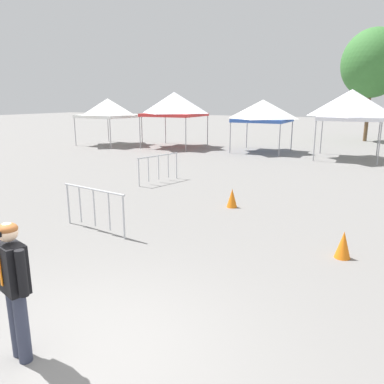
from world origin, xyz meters
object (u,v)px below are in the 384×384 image
crowd_barrier_near_person (94,201)px  traffic_cone_lot_center (232,198)px  canopy_tent_behind_right (174,104)px  person_foreground (14,282)px  crowd_barrier_mid_lot (159,163)px  tree_behind_tents_right (373,63)px  canopy_tent_center (108,108)px  traffic_cone_near_barrier (343,245)px  canopy_tent_far_right (351,105)px  canopy_tent_behind_center (263,111)px

crowd_barrier_near_person → traffic_cone_lot_center: bearing=57.5°
canopy_tent_behind_right → person_foreground: (9.03, -19.50, -1.82)m
crowd_barrier_mid_lot → tree_behind_tents_right: bearing=72.9°
canopy_tent_center → tree_behind_tents_right: (16.14, 11.13, 3.21)m
canopy_tent_behind_right → crowd_barrier_mid_lot: canopy_tent_behind_right is taller
canopy_tent_center → traffic_cone_lot_center: canopy_tent_center is taller
traffic_cone_lot_center → traffic_cone_near_barrier: (3.37, -2.44, -0.00)m
person_foreground → crowd_barrier_near_person: (-2.39, 4.04, -0.28)m
canopy_tent_far_right → canopy_tent_behind_right: bearing=179.0°
tree_behind_tents_right → crowd_barrier_mid_lot: 21.73m
canopy_tent_behind_right → canopy_tent_behind_center: canopy_tent_behind_right is taller
tree_behind_tents_right → crowd_barrier_near_person: (-4.63, -25.64, -5.04)m
canopy_tent_behind_right → traffic_cone_near_barrier: bearing=-49.6°
traffic_cone_near_barrier → canopy_tent_center: bearing=141.8°
canopy_tent_far_right → crowd_barrier_mid_lot: canopy_tent_far_right is taller
traffic_cone_lot_center → canopy_tent_far_right: bearing=80.1°
canopy_tent_center → crowd_barrier_near_person: 18.61m
tree_behind_tents_right → traffic_cone_lot_center: (-2.41, -22.15, -5.50)m
canopy_tent_far_right → person_foreground: (-1.89, -19.32, -1.85)m
canopy_tent_center → crowd_barrier_near_person: bearing=-51.6°
person_foreground → traffic_cone_lot_center: 7.58m
crowd_barrier_near_person → traffic_cone_lot_center: size_ratio=3.67×
canopy_tent_center → crowd_barrier_mid_lot: canopy_tent_center is taller
traffic_cone_near_barrier → canopy_tent_behind_right: bearing=130.4°
person_foreground → traffic_cone_lot_center: bearing=91.2°
crowd_barrier_near_person → traffic_cone_near_barrier: bearing=10.7°
canopy_tent_center → tree_behind_tents_right: bearing=34.6°
canopy_tent_center → traffic_cone_lot_center: bearing=-38.8°
traffic_cone_lot_center → canopy_tent_center: bearing=141.2°
canopy_tent_center → traffic_cone_near_barrier: bearing=-38.2°
canopy_tent_behind_center → person_foreground: size_ratio=1.77×
canopy_tent_behind_right → tree_behind_tents_right: bearing=42.1°
canopy_tent_center → canopy_tent_far_right: canopy_tent_far_right is taller
crowd_barrier_mid_lot → traffic_cone_lot_center: size_ratio=3.59×
crowd_barrier_mid_lot → traffic_cone_near_barrier: crowd_barrier_mid_lot is taller
traffic_cone_near_barrier → canopy_tent_far_right: bearing=95.3°
canopy_tent_behind_right → canopy_tent_behind_center: 5.96m
crowd_barrier_near_person → traffic_cone_lot_center: crowd_barrier_near_person is taller
person_foreground → traffic_cone_lot_center: person_foreground is taller
canopy_tent_behind_right → crowd_barrier_near_person: size_ratio=1.74×
person_foreground → crowd_barrier_mid_lot: person_foreground is taller
canopy_tent_behind_center → canopy_tent_far_right: canopy_tent_far_right is taller
canopy_tent_far_right → traffic_cone_near_barrier: 14.52m
canopy_tent_center → person_foreground: 23.23m
canopy_tent_behind_center → canopy_tent_far_right: size_ratio=0.85×
tree_behind_tents_right → traffic_cone_lot_center: bearing=-96.2°
canopy_tent_behind_right → canopy_tent_far_right: canopy_tent_far_right is taller
canopy_tent_behind_center → tree_behind_tents_right: size_ratio=0.38×
canopy_tent_center → person_foreground: size_ratio=2.06×
tree_behind_tents_right → crowd_barrier_mid_lot: size_ratio=4.07×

